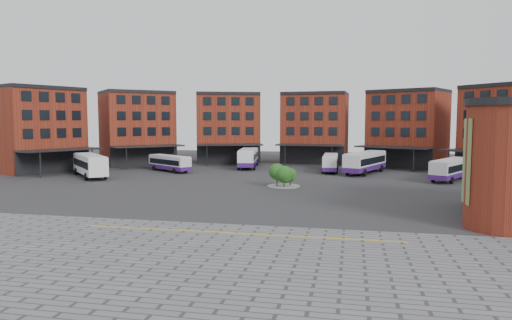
% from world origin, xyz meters
% --- Properties ---
extents(ground, '(160.00, 160.00, 0.00)m').
position_xyz_m(ground, '(0.00, 0.00, 0.00)').
color(ground, '#28282B').
rests_on(ground, ground).
extents(paving_zone, '(50.00, 22.00, 0.02)m').
position_xyz_m(paving_zone, '(2.00, -22.00, 0.01)').
color(paving_zone, slate).
rests_on(paving_zone, ground).
extents(yellow_line, '(26.00, 0.15, 0.02)m').
position_xyz_m(yellow_line, '(2.00, -14.00, 0.03)').
color(yellow_line, gold).
rests_on(yellow_line, paving_zone).
extents(main_building, '(94.14, 42.48, 14.60)m').
position_xyz_m(main_building, '(-4.77, 38.25, 7.23)').
color(main_building, maroon).
rests_on(main_building, ground).
extents(tree_island, '(4.40, 4.40, 3.15)m').
position_xyz_m(tree_island, '(1.98, 11.46, 1.64)').
color(tree_island, gray).
rests_on(tree_island, ground).
extents(bus_a, '(10.50, 10.96, 3.50)m').
position_xyz_m(bus_a, '(-29.10, 15.94, 2.07)').
color(bus_a, white).
rests_on(bus_a, ground).
extents(bus_b, '(9.47, 7.48, 2.79)m').
position_xyz_m(bus_b, '(-19.94, 25.67, 1.51)').
color(bus_b, silver).
rests_on(bus_b, ground).
extents(bus_c, '(4.58, 12.79, 3.53)m').
position_xyz_m(bus_c, '(-8.09, 35.05, 1.91)').
color(bus_c, white).
rests_on(bus_c, ground).
extents(bus_d, '(2.73, 10.35, 2.90)m').
position_xyz_m(bus_d, '(7.29, 31.37, 1.57)').
color(bus_d, silver).
rests_on(bus_d, ground).
extents(bus_e, '(7.43, 12.78, 3.56)m').
position_xyz_m(bus_e, '(13.11, 29.75, 1.93)').
color(bus_e, silver).
rests_on(bus_e, ground).
extents(bus_f, '(7.77, 11.13, 3.18)m').
position_xyz_m(bus_f, '(25.23, 23.04, 1.72)').
color(bus_f, silver).
rests_on(bus_f, ground).
extents(blue_car, '(4.41, 1.63, 1.44)m').
position_xyz_m(blue_car, '(23.30, -5.04, 0.72)').
color(blue_car, '#0B369A').
rests_on(blue_car, ground).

